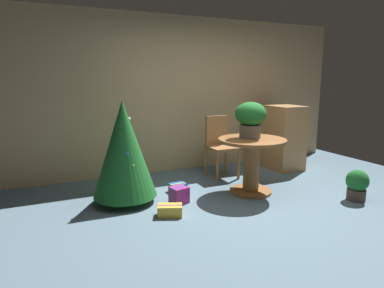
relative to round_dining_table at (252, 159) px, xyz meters
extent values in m
plane|color=slate|center=(-0.24, -0.60, -0.48)|extent=(6.60, 6.60, 0.00)
cube|color=tan|center=(-0.24, 1.60, 0.82)|extent=(6.00, 0.10, 2.60)
cylinder|color=brown|center=(0.00, 0.00, -0.46)|extent=(0.58, 0.58, 0.04)
cylinder|color=brown|center=(0.00, 0.00, -0.09)|extent=(0.22, 0.22, 0.69)
cylinder|color=brown|center=(0.00, 0.00, 0.27)|extent=(0.93, 0.93, 0.04)
cylinder|color=#665B51|center=(0.00, 0.07, 0.38)|extent=(0.29, 0.29, 0.19)
ellipsoid|color=#1E6628|center=(0.00, 0.07, 0.63)|extent=(0.43, 0.43, 0.32)
sphere|color=red|center=(0.01, 0.23, 0.70)|extent=(0.08, 0.08, 0.08)
sphere|color=red|center=(0.13, 0.18, 0.62)|extent=(0.07, 0.07, 0.07)
cylinder|color=#9E6B3D|center=(0.19, 0.62, -0.25)|extent=(0.04, 0.04, 0.46)
cylinder|color=#9E6B3D|center=(-0.19, 0.62, -0.25)|extent=(0.04, 0.04, 0.46)
cylinder|color=#9E6B3D|center=(0.19, 1.02, -0.25)|extent=(0.04, 0.04, 0.46)
cylinder|color=#9E6B3D|center=(-0.19, 1.02, -0.25)|extent=(0.04, 0.04, 0.46)
cube|color=#9E6B3D|center=(0.00, 0.82, 0.01)|extent=(0.43, 0.44, 0.05)
cube|color=#9E6B3D|center=(0.00, 1.02, 0.27)|extent=(0.38, 0.05, 0.47)
cylinder|color=brown|center=(-1.69, 0.37, -0.43)|extent=(0.10, 0.10, 0.09)
cone|color=#1E6628|center=(-1.69, 0.37, 0.23)|extent=(0.81, 0.81, 1.23)
sphere|color=#2D51A8|center=(-1.62, 0.45, 0.48)|extent=(0.06, 0.06, 0.06)
sphere|color=#2D51A8|center=(-1.52, 0.43, 0.24)|extent=(0.07, 0.07, 0.07)
sphere|color=red|center=(-1.44, 0.54, -0.16)|extent=(0.04, 0.04, 0.04)
sphere|color=silver|center=(-1.76, 0.40, 0.57)|extent=(0.05, 0.05, 0.05)
sphere|color=gold|center=(-1.64, 0.14, 0.06)|extent=(0.05, 0.05, 0.05)
sphere|color=#2D51A8|center=(-1.69, 0.19, 0.20)|extent=(0.07, 0.07, 0.07)
sphere|color=gold|center=(-1.64, 0.65, -0.06)|extent=(0.07, 0.07, 0.07)
sphere|color=silver|center=(-1.61, 0.37, 0.60)|extent=(0.05, 0.05, 0.05)
cube|color=#9E287A|center=(-1.06, 0.06, -0.37)|extent=(0.24, 0.23, 0.21)
cube|color=#1E569E|center=(-1.06, 0.06, -0.37)|extent=(0.21, 0.07, 0.21)
cube|color=gold|center=(-1.33, -0.29, -0.41)|extent=(0.33, 0.27, 0.13)
cube|color=#9E287A|center=(-1.33, -0.29, -0.41)|extent=(0.28, 0.14, 0.13)
cube|color=#1E569E|center=(-0.92, 0.46, -0.42)|extent=(0.24, 0.18, 0.12)
cube|color=gold|center=(-0.92, 0.46, -0.42)|extent=(0.23, 0.05, 0.12)
cube|color=#B27F4C|center=(1.26, 0.90, 0.08)|extent=(0.51, 0.76, 1.12)
sphere|color=#B29338|center=(0.99, 0.90, 0.14)|extent=(0.04, 0.04, 0.04)
cylinder|color=#4C382D|center=(1.09, -0.84, -0.40)|extent=(0.24, 0.24, 0.15)
sphere|color=#1E6628|center=(1.09, -0.84, -0.21)|extent=(0.29, 0.29, 0.29)
camera|label=1|loc=(-2.63, -3.73, 1.10)|focal=31.21mm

